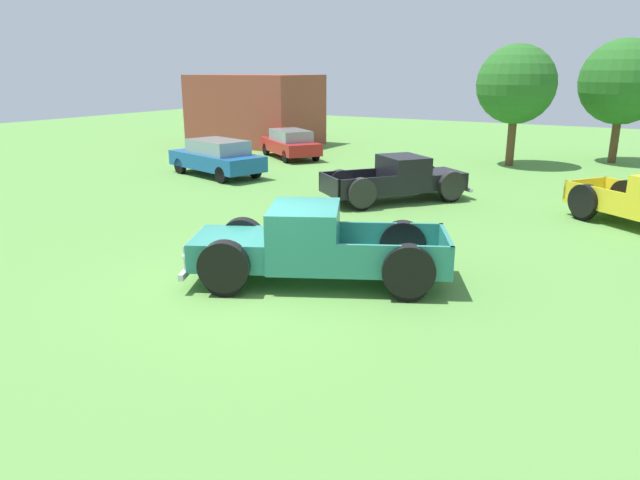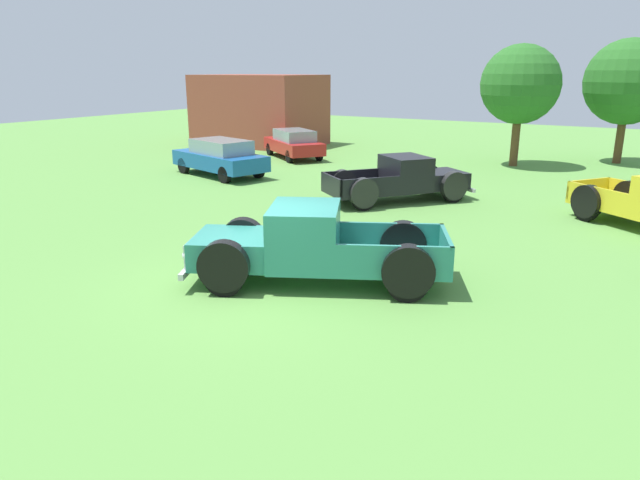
# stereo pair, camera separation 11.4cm
# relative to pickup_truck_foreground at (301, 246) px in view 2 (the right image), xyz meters

# --- Properties ---
(ground_plane) EXTENTS (80.00, 80.00, 0.00)m
(ground_plane) POSITION_rel_pickup_truck_foreground_xyz_m (-0.41, -0.69, -0.76)
(ground_plane) COLOR #5B9342
(pickup_truck_foreground) EXTENTS (5.47, 3.94, 1.59)m
(pickup_truck_foreground) POSITION_rel_pickup_truck_foreground_xyz_m (0.00, 0.00, 0.00)
(pickup_truck_foreground) COLOR #2D8475
(pickup_truck_foreground) RESTS_ON ground_plane
(pickup_truck_behind_right) EXTENTS (4.31, 4.85, 1.48)m
(pickup_truck_behind_right) POSITION_rel_pickup_truck_foreground_xyz_m (-1.20, 8.28, -0.05)
(pickup_truck_behind_right) COLOR black
(pickup_truck_behind_right) RESTS_ON ground_plane
(sedan_distant_a) EXTENTS (4.75, 2.94, 1.48)m
(sedan_distant_a) POSITION_rel_pickup_truck_foreground_xyz_m (-9.55, 8.72, 0.02)
(sedan_distant_a) COLOR #195699
(sedan_distant_a) RESTS_ON ground_plane
(sedan_distant_b) EXTENTS (4.35, 3.78, 1.38)m
(sedan_distant_b) POSITION_rel_pickup_truck_foreground_xyz_m (-9.72, 14.40, -0.03)
(sedan_distant_b) COLOR #B21E1E
(sedan_distant_b) RESTS_ON ground_plane
(oak_tree_west) EXTENTS (3.43, 3.43, 5.28)m
(oak_tree_west) POSITION_rel_pickup_truck_foreground_xyz_m (0.10, 17.54, 2.79)
(oak_tree_west) COLOR brown
(oak_tree_west) RESTS_ON ground_plane
(oak_tree_center) EXTENTS (3.81, 3.81, 5.56)m
(oak_tree_center) POSITION_rel_pickup_truck_foreground_xyz_m (4.05, 20.80, 2.89)
(oak_tree_center) COLOR brown
(oak_tree_center) RESTS_ON ground_plane
(brick_pavilion) EXTENTS (6.74, 4.67, 3.90)m
(brick_pavilion) POSITION_rel_pickup_truck_foreground_xyz_m (-14.48, 18.05, 1.19)
(brick_pavilion) COLOR brown
(brick_pavilion) RESTS_ON ground_plane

